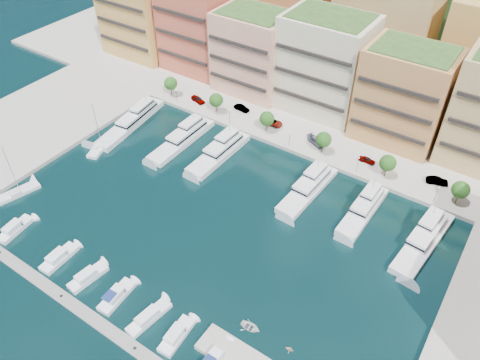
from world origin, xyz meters
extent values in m
plane|color=black|center=(0.00, 0.00, 0.00)|extent=(400.00, 400.00, 0.00)
cube|color=#9E998E|center=(0.00, 62.00, 0.00)|extent=(220.00, 64.00, 2.00)
cube|color=#9E998E|center=(-62.00, -8.00, 0.00)|extent=(34.00, 76.00, 2.00)
cube|color=#1D3415|center=(0.00, 110.00, 0.00)|extent=(240.00, 40.00, 58.00)
cube|color=gray|center=(-3.00, -30.00, 0.00)|extent=(72.00, 2.20, 0.35)
cube|color=gold|center=(-66.00, 50.00, 13.00)|extent=(22.00, 16.00, 24.00)
cube|color=black|center=(-66.00, 41.75, 13.00)|extent=(20.24, 0.50, 0.90)
cube|color=#C15940|center=(-44.00, 52.00, 14.00)|extent=(20.00, 16.00, 26.00)
cube|color=black|center=(-44.00, 43.75, 14.00)|extent=(18.40, 0.50, 0.90)
cube|color=#EFAD85|center=(-23.00, 50.00, 12.00)|extent=(20.00, 15.00, 22.00)
cube|color=black|center=(-23.00, 42.25, 12.00)|extent=(18.40, 0.50, 0.90)
cube|color=#294B1E|center=(-23.00, 50.00, 23.40)|extent=(17.60, 13.20, 0.80)
cube|color=beige|center=(-2.00, 52.00, 13.50)|extent=(22.00, 16.00, 25.00)
cube|color=black|center=(-2.00, 43.75, 13.50)|extent=(20.24, 0.50, 0.90)
cube|color=#294B1E|center=(-2.00, 52.00, 26.40)|extent=(19.36, 14.08, 0.80)
cube|color=tan|center=(20.00, 50.00, 12.50)|extent=(20.00, 15.00, 23.00)
cube|color=black|center=(20.00, 42.25, 12.50)|extent=(18.40, 0.50, 0.90)
cube|color=#294B1E|center=(20.00, 50.00, 24.40)|extent=(17.60, 13.20, 0.80)
cube|color=tan|center=(-25.00, 74.00, 16.00)|extent=(26.00, 18.00, 30.00)
cube|color=tan|center=(5.00, 74.00, 16.00)|extent=(26.00, 18.00, 30.00)
cylinder|color=#473323|center=(-40.00, 33.50, 2.50)|extent=(0.24, 0.24, 3.00)
sphere|color=#124114|center=(-40.00, 33.50, 4.75)|extent=(3.80, 3.80, 3.80)
cylinder|color=#473323|center=(-24.00, 33.50, 2.50)|extent=(0.24, 0.24, 3.00)
sphere|color=#124114|center=(-24.00, 33.50, 4.75)|extent=(3.80, 3.80, 3.80)
cylinder|color=#473323|center=(-8.00, 33.50, 2.50)|extent=(0.24, 0.24, 3.00)
sphere|color=#124114|center=(-8.00, 33.50, 4.75)|extent=(3.80, 3.80, 3.80)
cylinder|color=#473323|center=(8.00, 33.50, 2.50)|extent=(0.24, 0.24, 3.00)
sphere|color=#124114|center=(8.00, 33.50, 4.75)|extent=(3.80, 3.80, 3.80)
cylinder|color=#473323|center=(24.00, 33.50, 2.50)|extent=(0.24, 0.24, 3.00)
sphere|color=#124114|center=(24.00, 33.50, 4.75)|extent=(3.80, 3.80, 3.80)
cylinder|color=#473323|center=(40.00, 33.50, 2.50)|extent=(0.24, 0.24, 3.00)
sphere|color=#124114|center=(40.00, 33.50, 4.75)|extent=(3.80, 3.80, 3.80)
cylinder|color=black|center=(-36.00, 31.20, 3.00)|extent=(0.10, 0.10, 4.00)
sphere|color=#FFF2CC|center=(-36.00, 31.20, 5.05)|extent=(0.30, 0.30, 0.30)
cylinder|color=black|center=(-18.00, 31.20, 3.00)|extent=(0.10, 0.10, 4.00)
sphere|color=#FFF2CC|center=(-18.00, 31.20, 5.05)|extent=(0.30, 0.30, 0.30)
cylinder|color=black|center=(0.00, 31.20, 3.00)|extent=(0.10, 0.10, 4.00)
sphere|color=#FFF2CC|center=(0.00, 31.20, 5.05)|extent=(0.30, 0.30, 0.30)
cylinder|color=black|center=(18.00, 31.20, 3.00)|extent=(0.10, 0.10, 4.00)
sphere|color=#FFF2CC|center=(18.00, 31.20, 5.05)|extent=(0.30, 0.30, 0.30)
cylinder|color=black|center=(36.00, 31.20, 3.00)|extent=(0.10, 0.10, 4.00)
sphere|color=#FFF2CC|center=(36.00, 31.20, 5.05)|extent=(0.30, 0.30, 0.30)
cube|color=white|center=(-40.01, 16.56, 0.35)|extent=(7.69, 25.25, 2.30)
cube|color=white|center=(-40.01, 19.05, 2.40)|extent=(5.44, 14.05, 1.80)
cube|color=black|center=(-40.01, 19.05, 2.40)|extent=(5.50, 14.11, 0.55)
cube|color=white|center=(-40.01, 21.04, 4.00)|extent=(3.65, 7.75, 1.40)
cylinder|color=#B2B2B7|center=(-40.01, 22.53, 5.60)|extent=(0.14, 0.14, 1.80)
cube|color=white|center=(-23.69, 18.13, 0.35)|extent=(4.78, 21.77, 2.30)
cube|color=white|center=(-23.69, 20.30, 2.40)|extent=(3.89, 11.98, 1.80)
cube|color=black|center=(-23.69, 20.30, 2.40)|extent=(3.95, 12.04, 0.55)
cube|color=white|center=(-23.69, 22.04, 4.00)|extent=(2.83, 6.54, 1.40)
cylinder|color=#B2B2B7|center=(-23.69, 23.35, 5.60)|extent=(0.14, 0.14, 1.80)
cube|color=black|center=(-23.69, 18.13, -0.10)|extent=(4.83, 21.82, 0.35)
cube|color=white|center=(-12.72, 18.99, 0.35)|extent=(5.37, 20.10, 2.30)
cube|color=white|center=(-12.72, 21.00, 2.40)|extent=(4.30, 11.08, 1.80)
cube|color=black|center=(-12.72, 21.00, 2.40)|extent=(4.36, 11.14, 0.55)
cube|color=white|center=(-12.72, 22.60, 4.00)|extent=(3.11, 6.06, 1.40)
cylinder|color=#B2B2B7|center=(-12.72, 23.80, 5.60)|extent=(0.14, 0.14, 1.80)
cube|color=white|center=(11.52, 19.33, 0.35)|extent=(5.73, 19.56, 2.30)
cube|color=white|center=(11.52, 21.26, 2.40)|extent=(4.44, 10.82, 1.80)
cube|color=black|center=(11.52, 21.26, 2.40)|extent=(4.51, 10.88, 0.55)
cube|color=white|center=(11.52, 22.81, 4.00)|extent=(3.16, 5.94, 1.40)
cylinder|color=#B2B2B7|center=(11.52, 23.97, 5.60)|extent=(0.14, 0.14, 1.80)
cube|color=black|center=(11.52, 19.33, -0.10)|extent=(5.78, 19.61, 0.35)
cube|color=white|center=(24.35, 20.06, 0.35)|extent=(4.77, 17.97, 2.30)
cube|color=white|center=(24.35, 21.85, 2.40)|extent=(3.80, 9.91, 1.80)
cube|color=black|center=(24.35, 21.85, 2.40)|extent=(3.86, 9.98, 0.55)
cube|color=white|center=(24.35, 23.28, 4.00)|extent=(2.74, 5.42, 1.40)
cylinder|color=#B2B2B7|center=(24.35, 24.35, 5.60)|extent=(0.14, 0.14, 1.80)
cube|color=white|center=(37.77, 18.49, 0.35)|extent=(6.78, 21.39, 2.30)
cube|color=white|center=(37.77, 20.59, 2.40)|extent=(4.99, 11.89, 1.80)
cube|color=black|center=(37.77, 20.59, 2.40)|extent=(5.05, 11.96, 0.55)
cube|color=white|center=(37.77, 22.27, 4.00)|extent=(3.43, 6.56, 1.40)
cylinder|color=#B2B2B7|center=(37.77, 23.53, 5.60)|extent=(0.14, 0.14, 1.80)
cube|color=white|center=(-32.65, -24.50, 0.25)|extent=(3.56, 8.17, 1.40)
cube|color=white|center=(-32.65, -24.90, 1.55)|extent=(2.45, 4.02, 1.10)
cube|color=black|center=(-32.65, -23.31, 1.30)|extent=(1.80, 0.34, 0.55)
cube|color=white|center=(-19.10, -24.50, 0.25)|extent=(3.06, 7.87, 1.40)
cube|color=white|center=(-19.10, -24.89, 1.55)|extent=(2.29, 3.81, 1.10)
cube|color=black|center=(-19.10, -23.34, 1.30)|extent=(1.97, 0.18, 0.55)
cube|color=white|center=(-11.06, -24.50, 0.25)|extent=(3.42, 7.91, 1.40)
cube|color=white|center=(-11.06, -24.88, 1.55)|extent=(2.40, 3.89, 1.10)
cube|color=black|center=(-11.06, -23.35, 1.30)|extent=(1.83, 0.31, 0.55)
cube|color=white|center=(-3.58, -24.50, 0.25)|extent=(3.24, 7.83, 1.40)
cube|color=white|center=(-3.58, -24.88, 1.55)|extent=(2.36, 3.82, 1.10)
cube|color=black|center=(-3.58, -23.35, 1.30)|extent=(1.93, 0.24, 0.55)
cube|color=navy|center=(-3.58, -25.88, 2.15)|extent=(2.04, 2.43, 0.12)
cube|color=white|center=(4.14, -24.50, 0.25)|extent=(3.45, 8.85, 1.40)
cube|color=white|center=(4.14, -24.93, 1.55)|extent=(2.36, 4.34, 1.10)
cube|color=black|center=(4.14, -23.21, 1.30)|extent=(1.69, 0.32, 0.55)
cube|color=white|center=(10.29, -24.50, 0.25)|extent=(3.18, 7.68, 1.40)
cube|color=white|center=(10.29, -24.87, 1.55)|extent=(2.30, 3.74, 1.10)
cube|color=black|center=(10.29, -23.38, 1.30)|extent=(1.88, 0.25, 0.55)
cube|color=white|center=(18.01, -24.88, 1.55)|extent=(2.03, 3.66, 1.10)
cube|color=black|center=(18.01, -23.37, 1.30)|extent=(1.81, 0.13, 0.55)
cube|color=white|center=(-39.28, 5.02, 0.20)|extent=(5.63, 9.72, 1.20)
cube|color=white|center=(-39.28, 4.09, 1.10)|extent=(2.30, 2.74, 0.60)
cylinder|color=#B2B2B7|center=(-39.28, 5.49, 6.80)|extent=(0.14, 0.14, 12.00)
cylinder|color=#B2B2B7|center=(-39.28, 3.62, 1.80)|extent=(1.48, 4.01, 0.10)
cube|color=white|center=(-41.82, -17.05, 0.20)|extent=(5.08, 9.67, 1.20)
cube|color=white|center=(-41.82, -17.98, 1.10)|extent=(2.22, 2.67, 0.60)
cylinder|color=#B2B2B7|center=(-41.82, -16.59, 6.80)|extent=(0.14, 0.14, 12.00)
cylinder|color=#B2B2B7|center=(-41.82, -18.44, 1.80)|extent=(1.16, 4.05, 0.10)
imported|color=white|center=(19.56, -16.25, 0.37)|extent=(3.71, 2.75, 0.74)
imported|color=beige|center=(26.98, -16.01, 0.37)|extent=(1.55, 1.39, 0.75)
imported|color=gray|center=(-31.41, 34.80, 1.80)|extent=(4.98, 2.90, 1.59)
imported|color=gray|center=(-18.74, 38.00, 1.74)|extent=(4.63, 1.91, 1.49)
imported|color=gray|center=(-8.30, 36.79, 1.80)|extent=(5.75, 2.68, 1.60)
imported|color=gray|center=(5.24, 35.76, 1.79)|extent=(5.89, 4.28, 1.58)
imported|color=gray|center=(18.64, 35.93, 1.66)|extent=(3.88, 1.57, 1.32)
imported|color=gray|center=(34.73, 37.45, 1.79)|extent=(5.08, 3.10, 1.58)
camera|label=1|loc=(42.28, -52.98, 71.03)|focal=35.00mm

